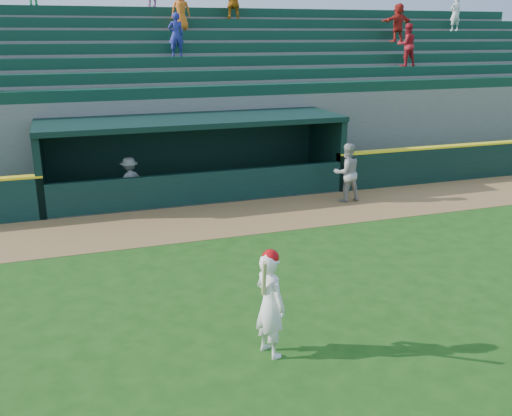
% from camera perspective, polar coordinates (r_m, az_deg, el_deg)
% --- Properties ---
extents(ground, '(120.00, 120.00, 0.00)m').
position_cam_1_polar(ground, '(11.57, 2.58, -8.39)').
color(ground, '#1B4511').
rests_on(ground, ground).
extents(warning_track, '(40.00, 3.00, 0.01)m').
position_cam_1_polar(warning_track, '(15.91, -3.83, -1.15)').
color(warning_track, olive).
rests_on(warning_track, ground).
extents(dugout_player_front, '(0.89, 0.71, 1.80)m').
position_cam_1_polar(dugout_player_front, '(17.64, 9.05, 3.52)').
color(dugout_player_front, '#A1A19C').
rests_on(dugout_player_front, ground).
extents(dugout_player_inside, '(1.08, 0.86, 1.46)m').
position_cam_1_polar(dugout_player_inside, '(17.48, -12.50, 2.63)').
color(dugout_player_inside, gray).
rests_on(dugout_player_inside, ground).
extents(dugout, '(9.40, 2.80, 2.46)m').
position_cam_1_polar(dugout, '(18.49, -6.43, 5.70)').
color(dugout, slate).
rests_on(dugout, ground).
extents(stands, '(34.50, 6.25, 7.62)m').
position_cam_1_polar(stands, '(22.77, -9.07, 10.40)').
color(stands, slate).
rests_on(stands, ground).
extents(batter_at_plate, '(0.59, 0.84, 1.82)m').
position_cam_1_polar(batter_at_plate, '(9.11, 1.42, -9.44)').
color(batter_at_plate, white).
rests_on(batter_at_plate, ground).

